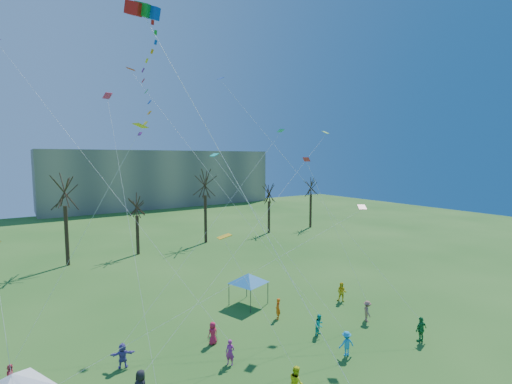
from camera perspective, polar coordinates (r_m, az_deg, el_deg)
distant_building at (r=101.25m, az=-14.81°, el=2.15°), size 60.00×14.00×15.00m
bare_tree_row at (r=52.19m, az=-14.83°, el=-1.17°), size 69.74×7.60×11.52m
big_box_kite at (r=22.84m, az=-16.19°, el=16.87°), size 4.11×6.66×23.41m
canopy_tent_white at (r=22.24m, az=-34.36°, el=-23.91°), size 3.70×3.70×3.03m
canopy_tent_blue at (r=32.72m, az=-1.21°, el=-13.61°), size 3.64×3.64×2.86m
festival_crowd at (r=25.02m, az=-1.35°, el=-23.93°), size 25.71×10.26×1.86m
small_kites_aloft at (r=26.79m, az=-7.59°, el=6.01°), size 26.32×20.42×31.66m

